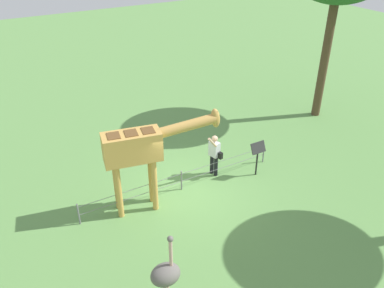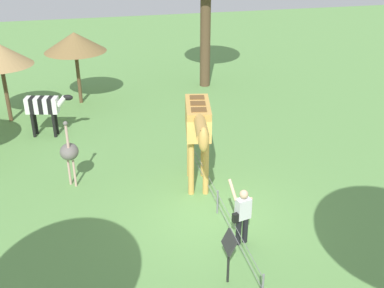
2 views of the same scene
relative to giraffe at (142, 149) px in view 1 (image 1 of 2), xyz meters
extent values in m
plane|color=#60934C|center=(1.41, 0.09, -2.14)|extent=(60.00, 60.00, 0.00)
cylinder|color=gold|center=(0.30, 0.17, -1.23)|extent=(0.18, 0.18, 1.82)
cylinder|color=gold|center=(0.22, -0.27, -1.23)|extent=(0.18, 0.18, 1.82)
cylinder|color=gold|center=(-0.78, 0.38, -1.23)|extent=(0.18, 0.18, 1.82)
cylinder|color=gold|center=(-0.86, -0.06, -1.23)|extent=(0.18, 0.18, 1.82)
cube|color=gold|center=(-0.28, 0.06, 0.13)|extent=(1.80, 1.01, 0.90)
cube|color=brown|center=(0.21, -0.04, 0.59)|extent=(0.44, 0.50, 0.02)
cube|color=brown|center=(-0.28, 0.06, 0.59)|extent=(0.44, 0.50, 0.02)
cube|color=brown|center=(-0.77, 0.15, 0.59)|extent=(0.44, 0.50, 0.02)
cylinder|color=gold|center=(1.28, -0.25, 0.53)|extent=(2.06, 0.70, 0.57)
ellipsoid|color=gold|center=(2.26, -0.44, 0.66)|extent=(0.40, 0.32, 0.67)
cylinder|color=brown|center=(2.26, -0.38, 0.84)|extent=(0.05, 0.05, 0.14)
cylinder|color=brown|center=(2.26, -0.50, 0.84)|extent=(0.05, 0.05, 0.14)
cylinder|color=black|center=(2.87, 0.35, -1.75)|extent=(0.14, 0.14, 0.78)
cylinder|color=black|center=(2.83, 0.55, -1.75)|extent=(0.14, 0.14, 0.78)
cube|color=silver|center=(2.85, 0.45, -1.08)|extent=(0.31, 0.40, 0.55)
sphere|color=#D8AD8C|center=(2.85, 0.45, -0.67)|extent=(0.22, 0.22, 0.22)
cylinder|color=#D8AD8C|center=(2.62, 0.23, -0.64)|extent=(0.42, 0.17, 0.48)
cylinder|color=#D8AD8C|center=(2.80, 0.66, -1.09)|extent=(0.08, 0.08, 0.50)
cube|color=black|center=(2.95, 0.24, -1.26)|extent=(0.16, 0.22, 0.24)
ellipsoid|color=#66605B|center=(-1.14, -3.77, -0.96)|extent=(0.70, 0.56, 0.49)
cylinder|color=#CC9E93|center=(-0.99, -3.77, -0.41)|extent=(0.08, 0.08, 0.80)
sphere|color=#66605B|center=(-0.99, -3.77, 0.04)|extent=(0.14, 0.14, 0.14)
cylinder|color=brown|center=(9.64, 2.24, 0.44)|extent=(0.37, 0.37, 5.16)
cylinder|color=black|center=(4.15, -0.33, -1.66)|extent=(0.06, 0.06, 0.95)
cube|color=#2D2D2D|center=(4.15, -0.33, -1.01)|extent=(0.56, 0.21, 0.38)
cylinder|color=slate|center=(-2.09, 0.22, -1.76)|extent=(0.05, 0.05, 0.75)
cylinder|color=slate|center=(1.41, 0.22, -1.76)|extent=(0.05, 0.05, 0.75)
cylinder|color=slate|center=(4.91, 0.22, -1.76)|extent=(0.05, 0.05, 0.75)
cube|color=slate|center=(1.41, 0.22, -1.50)|extent=(7.00, 0.01, 0.01)
cube|color=slate|center=(1.41, 0.22, -1.80)|extent=(7.00, 0.01, 0.01)
camera|label=1|loc=(-3.65, -9.37, 6.00)|focal=36.86mm
camera|label=2|loc=(12.11, -3.08, 5.49)|focal=43.82mm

